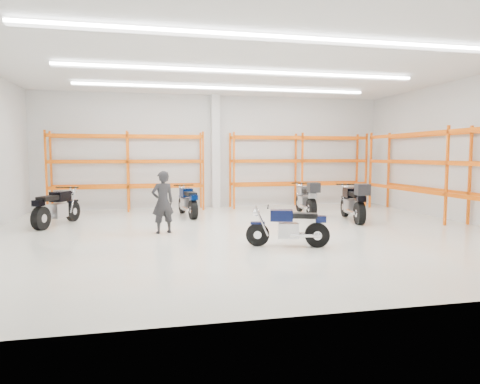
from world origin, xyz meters
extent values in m
plane|color=silver|center=(0.00, 0.00, 0.00)|extent=(14.00, 14.00, 0.00)
cube|color=silver|center=(0.00, 6.00, 2.25)|extent=(14.00, 0.02, 4.50)
cube|color=silver|center=(0.00, -6.00, 2.25)|extent=(14.00, 0.02, 4.50)
cube|color=silver|center=(7.00, 0.00, 2.25)|extent=(0.02, 12.00, 4.50)
cube|color=white|center=(0.00, 0.00, 4.50)|extent=(14.00, 12.00, 0.02)
cube|color=white|center=(0.00, -3.00, 4.40)|extent=(10.00, 0.22, 0.10)
cube|color=white|center=(0.00, 0.50, 4.40)|extent=(10.00, 0.22, 0.10)
cube|color=white|center=(0.00, 3.50, 4.40)|extent=(10.00, 0.22, 0.10)
cylinder|color=black|center=(-0.18, -1.68, 0.27)|extent=(0.56, 0.26, 0.55)
cylinder|color=black|center=(1.13, -2.07, 0.28)|extent=(0.59, 0.32, 0.57)
cylinder|color=silver|center=(-0.18, -1.68, 0.27)|extent=(0.21, 0.18, 0.18)
cylinder|color=silver|center=(1.13, -2.07, 0.28)|extent=(0.25, 0.23, 0.20)
cube|color=#0B1238|center=(-0.18, -1.68, 0.55)|extent=(0.35, 0.23, 0.05)
cube|color=#B7B7BC|center=(0.50, -1.88, 0.38)|extent=(0.55, 0.45, 0.35)
cube|color=#A5A5AA|center=(0.83, -1.98, 0.29)|extent=(0.64, 0.29, 0.07)
cube|color=#0B1238|center=(0.34, -1.83, 0.73)|extent=(0.58, 0.45, 0.26)
cube|color=black|center=(0.83, -1.98, 0.73)|extent=(0.66, 0.44, 0.11)
cube|color=#0B1238|center=(1.20, -2.09, 0.66)|extent=(0.29, 0.26, 0.15)
cylinder|color=black|center=(0.04, -1.75, 0.93)|extent=(0.22, 0.62, 0.03)
sphere|color=silver|center=(-0.22, -1.67, 0.79)|extent=(0.17, 0.17, 0.17)
cylinder|color=silver|center=(0.82, -2.13, 0.29)|extent=(0.68, 0.28, 0.08)
cylinder|color=black|center=(-5.03, 3.16, 0.33)|extent=(0.36, 0.65, 0.65)
cylinder|color=black|center=(-5.64, 1.65, 0.34)|extent=(0.43, 0.70, 0.67)
cylinder|color=silver|center=(-5.03, 3.16, 0.33)|extent=(0.22, 0.26, 0.22)
cylinder|color=silver|center=(-5.64, 1.65, 0.34)|extent=(0.29, 0.30, 0.24)
cube|color=black|center=(-5.03, 3.16, 0.65)|extent=(0.30, 0.42, 0.07)
cube|color=#B7B7BC|center=(-5.35, 2.38, 0.46)|extent=(0.57, 0.67, 0.41)
cube|color=#A5A5AA|center=(-5.50, 1.99, 0.35)|extent=(0.40, 0.75, 0.09)
cube|color=black|center=(-5.27, 2.56, 0.87)|extent=(0.57, 0.70, 0.30)
cube|color=black|center=(-5.50, 1.99, 0.87)|extent=(0.57, 0.79, 0.13)
cube|color=black|center=(-5.67, 1.57, 0.78)|extent=(0.33, 0.35, 0.17)
cylinder|color=black|center=(-5.14, 2.90, 1.11)|extent=(0.72, 0.32, 0.04)
sphere|color=silver|center=(-5.01, 3.20, 0.93)|extent=(0.21, 0.21, 0.21)
cylinder|color=silver|center=(-5.68, 2.02, 0.35)|extent=(0.39, 0.79, 0.10)
cylinder|color=black|center=(-1.48, 4.31, 0.31)|extent=(0.22, 0.62, 0.61)
cylinder|color=black|center=(-1.23, 2.80, 0.32)|extent=(0.28, 0.65, 0.63)
cylinder|color=silver|center=(-1.48, 4.31, 0.31)|extent=(0.17, 0.22, 0.20)
cylinder|color=silver|center=(-1.23, 2.80, 0.32)|extent=(0.24, 0.25, 0.22)
cube|color=#021447|center=(-1.48, 4.31, 0.61)|extent=(0.21, 0.39, 0.06)
cube|color=#B7B7BC|center=(-1.35, 3.52, 0.43)|extent=(0.45, 0.58, 0.39)
cube|color=#A5A5AA|center=(-1.29, 3.14, 0.33)|extent=(0.24, 0.73, 0.08)
cube|color=#021447|center=(-1.38, 3.70, 0.82)|extent=(0.43, 0.62, 0.29)
cube|color=black|center=(-1.29, 3.14, 0.82)|extent=(0.41, 0.71, 0.12)
cube|color=#021447|center=(-1.22, 2.71, 0.74)|extent=(0.26, 0.30, 0.16)
cylinder|color=black|center=(-1.43, 4.05, 1.04)|extent=(0.71, 0.15, 0.04)
sphere|color=silver|center=(-1.48, 4.35, 0.88)|extent=(0.19, 0.19, 0.19)
cylinder|color=silver|center=(-1.44, 3.07, 0.33)|extent=(0.21, 0.77, 0.09)
cylinder|color=black|center=(2.86, 3.89, 0.32)|extent=(0.19, 0.65, 0.64)
cylinder|color=black|center=(2.72, 2.30, 0.33)|extent=(0.25, 0.67, 0.66)
cylinder|color=silver|center=(2.86, 3.89, 0.32)|extent=(0.17, 0.23, 0.21)
cylinder|color=silver|center=(2.72, 2.30, 0.33)|extent=(0.23, 0.25, 0.23)
cube|color=gray|center=(2.86, 3.89, 0.64)|extent=(0.19, 0.40, 0.06)
cube|color=#B7B7BC|center=(2.79, 3.06, 0.45)|extent=(0.43, 0.59, 0.40)
cube|color=#A5A5AA|center=(2.75, 2.66, 0.34)|extent=(0.19, 0.75, 0.09)
cube|color=gray|center=(2.80, 3.25, 0.85)|extent=(0.41, 0.63, 0.30)
cube|color=black|center=(2.75, 2.66, 0.85)|extent=(0.38, 0.73, 0.13)
cube|color=gray|center=(2.71, 2.21, 0.77)|extent=(0.26, 0.30, 0.17)
cylinder|color=black|center=(2.84, 3.61, 1.09)|extent=(0.75, 0.11, 0.04)
sphere|color=silver|center=(2.87, 3.93, 0.92)|extent=(0.20, 0.20, 0.20)
cylinder|color=silver|center=(2.58, 2.63, 0.34)|extent=(0.17, 0.80, 0.10)
cube|color=black|center=(2.70, 2.09, 1.04)|extent=(0.40, 0.44, 0.32)
cylinder|color=black|center=(3.93, 2.30, 0.33)|extent=(0.26, 0.68, 0.67)
cylinder|color=black|center=(3.62, 0.66, 0.35)|extent=(0.33, 0.72, 0.69)
cylinder|color=silver|center=(3.93, 2.30, 0.33)|extent=(0.19, 0.25, 0.22)
cylinder|color=silver|center=(3.62, 0.66, 0.35)|extent=(0.26, 0.28, 0.24)
cube|color=black|center=(3.93, 2.30, 0.67)|extent=(0.24, 0.42, 0.07)
cube|color=#B7B7BC|center=(3.77, 1.45, 0.47)|extent=(0.50, 0.64, 0.42)
cube|color=#A5A5AA|center=(3.69, 1.03, 0.36)|extent=(0.28, 0.79, 0.09)
cube|color=black|center=(3.81, 1.65, 0.89)|extent=(0.49, 0.68, 0.31)
cube|color=black|center=(3.69, 1.03, 0.89)|extent=(0.47, 0.78, 0.13)
cube|color=black|center=(3.61, 0.58, 0.80)|extent=(0.29, 0.33, 0.18)
cylinder|color=black|center=(3.88, 2.02, 1.14)|extent=(0.77, 0.18, 0.04)
sphere|color=silver|center=(3.94, 2.35, 0.96)|extent=(0.21, 0.21, 0.21)
cylinder|color=silver|center=(3.51, 1.02, 0.36)|extent=(0.25, 0.84, 0.10)
cube|color=black|center=(3.58, 0.44, 1.09)|extent=(0.45, 0.49, 0.33)
imported|color=black|center=(-2.28, 0.48, 0.85)|extent=(0.71, 0.57, 1.69)
cube|color=white|center=(0.00, 5.82, 2.25)|extent=(0.32, 0.32, 4.50)
cube|color=#FF6A03|center=(-6.20, 5.88, 1.50)|extent=(0.07, 0.07, 3.00)
cube|color=#FF6A03|center=(-6.20, 5.08, 1.50)|extent=(0.07, 0.07, 3.00)
cube|color=#FF6A03|center=(-3.40, 5.88, 1.50)|extent=(0.07, 0.07, 3.00)
cube|color=#FF6A03|center=(-3.40, 5.08, 1.50)|extent=(0.07, 0.07, 3.00)
cube|color=#FF6A03|center=(-0.60, 5.88, 1.50)|extent=(0.07, 0.07, 3.00)
cube|color=#FF6A03|center=(-0.60, 5.08, 1.50)|extent=(0.07, 0.07, 3.00)
cube|color=#FF6A03|center=(-3.40, 5.88, 0.94)|extent=(5.60, 0.07, 0.12)
cube|color=#FF6A03|center=(-3.40, 5.08, 0.94)|extent=(5.60, 0.07, 0.12)
cube|color=#FF6A03|center=(-3.40, 5.88, 1.88)|extent=(5.60, 0.07, 0.12)
cube|color=#FF6A03|center=(-3.40, 5.08, 1.88)|extent=(5.60, 0.07, 0.12)
cube|color=#FF6A03|center=(-3.40, 5.88, 2.81)|extent=(5.60, 0.07, 0.12)
cube|color=#FF6A03|center=(-3.40, 5.08, 2.81)|extent=(5.60, 0.07, 0.12)
cube|color=#FF6A03|center=(0.60, 5.88, 1.50)|extent=(0.07, 0.07, 3.00)
cube|color=#FF6A03|center=(0.60, 5.08, 1.50)|extent=(0.07, 0.07, 3.00)
cube|color=#FF6A03|center=(3.40, 5.88, 1.50)|extent=(0.07, 0.07, 3.00)
cube|color=#FF6A03|center=(3.40, 5.08, 1.50)|extent=(0.07, 0.07, 3.00)
cube|color=#FF6A03|center=(6.20, 5.88, 1.50)|extent=(0.07, 0.07, 3.00)
cube|color=#FF6A03|center=(6.20, 5.08, 1.50)|extent=(0.07, 0.07, 3.00)
cube|color=#FF6A03|center=(3.40, 5.88, 0.94)|extent=(5.60, 0.07, 0.12)
cube|color=#FF6A03|center=(3.40, 5.08, 0.94)|extent=(5.60, 0.07, 0.12)
cube|color=#FF6A03|center=(3.40, 5.88, 1.88)|extent=(5.60, 0.07, 0.12)
cube|color=#FF6A03|center=(3.40, 5.08, 1.88)|extent=(5.60, 0.07, 0.12)
cube|color=#FF6A03|center=(3.40, 5.88, 2.81)|extent=(5.60, 0.07, 0.12)
cube|color=#FF6A03|center=(3.40, 5.08, 2.81)|extent=(5.60, 0.07, 0.12)
cube|color=#FF6A03|center=(6.88, 0.00, 1.50)|extent=(0.07, 0.07, 3.00)
cube|color=#FF6A03|center=(6.08, 0.00, 1.50)|extent=(0.07, 0.07, 3.00)
cube|color=#FF6A03|center=(6.88, 4.50, 1.50)|extent=(0.07, 0.07, 3.00)
cube|color=#FF6A03|center=(6.08, 4.50, 1.50)|extent=(0.07, 0.07, 3.00)
cube|color=#FF6A03|center=(6.88, 0.00, 0.94)|extent=(0.07, 9.00, 0.12)
cube|color=#FF6A03|center=(6.08, 0.00, 0.94)|extent=(0.07, 9.00, 0.12)
cube|color=#FF6A03|center=(6.88, 0.00, 1.88)|extent=(0.07, 9.00, 0.12)
cube|color=#FF6A03|center=(6.08, 0.00, 1.88)|extent=(0.07, 9.00, 0.12)
cube|color=#FF6A03|center=(6.88, 0.00, 2.81)|extent=(0.07, 9.00, 0.12)
cube|color=#FF6A03|center=(6.08, 0.00, 2.81)|extent=(0.07, 9.00, 0.12)
camera|label=1|loc=(-2.64, -11.19, 2.13)|focal=32.00mm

